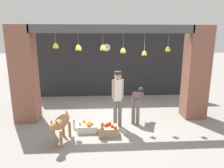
% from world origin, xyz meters
% --- Properties ---
extents(ground_plane, '(60.00, 60.00, 0.00)m').
position_xyz_m(ground_plane, '(0.00, 0.00, 0.00)').
color(ground_plane, gray).
extents(shop_back_wall, '(6.74, 0.12, 2.98)m').
position_xyz_m(shop_back_wall, '(0.00, 3.00, 1.49)').
color(shop_back_wall, '#232326').
rests_on(shop_back_wall, ground_plane).
extents(shop_pillar_left, '(0.70, 0.60, 2.98)m').
position_xyz_m(shop_pillar_left, '(-2.72, 0.30, 1.49)').
color(shop_pillar_left, brown).
rests_on(shop_pillar_left, ground_plane).
extents(shop_pillar_right, '(0.70, 0.60, 2.98)m').
position_xyz_m(shop_pillar_right, '(2.72, 0.30, 1.49)').
color(shop_pillar_right, brown).
rests_on(shop_pillar_right, ground_plane).
extents(storefront_awning, '(4.84, 0.29, 0.91)m').
position_xyz_m(storefront_awning, '(-0.01, 0.12, 2.82)').
color(storefront_awning, '#4C4C51').
extents(dog, '(0.45, 1.08, 0.76)m').
position_xyz_m(dog, '(-1.38, -1.22, 0.52)').
color(dog, '#9E7042').
rests_on(dog, ground_plane).
extents(shopkeeper, '(0.34, 0.29, 1.68)m').
position_xyz_m(shopkeeper, '(0.12, -0.38, 0.99)').
color(shopkeeper, '#6B665B').
rests_on(shopkeeper, ground_plane).
extents(worker_stooping, '(0.48, 0.76, 1.03)m').
position_xyz_m(worker_stooping, '(0.77, -0.02, 0.69)').
color(worker_stooping, '#6B665B').
rests_on(worker_stooping, ground_plane).
extents(fruit_crate_oranges, '(0.53, 0.40, 0.29)m').
position_xyz_m(fruit_crate_oranges, '(-0.76, -0.63, 0.12)').
color(fruit_crate_oranges, silver).
rests_on(fruit_crate_oranges, ground_plane).
extents(fruit_crate_apples, '(0.54, 0.41, 0.32)m').
position_xyz_m(fruit_crate_apples, '(-0.18, -0.88, 0.14)').
color(fruit_crate_apples, tan).
rests_on(fruit_crate_apples, ground_plane).
extents(water_bottle, '(0.06, 0.06, 0.27)m').
position_xyz_m(water_bottle, '(-1.16, -0.44, 0.12)').
color(water_bottle, silver).
rests_on(water_bottle, ground_plane).
extents(wall_clock, '(0.33, 0.03, 0.33)m').
position_xyz_m(wall_clock, '(-0.09, 2.92, 2.19)').
color(wall_clock, black).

